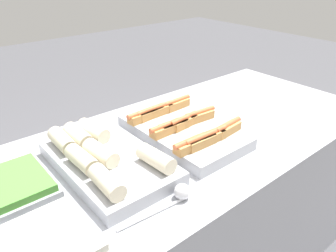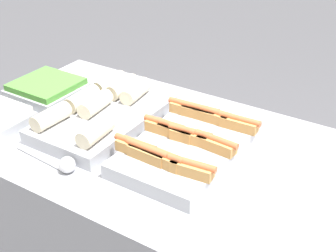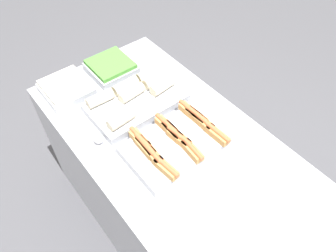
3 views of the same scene
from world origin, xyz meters
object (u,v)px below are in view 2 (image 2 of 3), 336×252
at_px(tray_wraps, 103,113).
at_px(tray_side_back, 47,90).
at_px(serving_spoon_near, 63,164).
at_px(tray_hotdogs, 188,143).

distance_m(tray_wraps, tray_side_back, 0.32).
height_order(tray_side_back, serving_spoon_near, tray_side_back).
xyz_separation_m(tray_wraps, serving_spoon_near, (0.08, -0.30, -0.02)).
xyz_separation_m(tray_hotdogs, tray_side_back, (-0.68, 0.04, -0.00)).
height_order(tray_hotdogs, tray_wraps, tray_wraps).
bearing_deg(tray_side_back, serving_spoon_near, -39.68).
relative_size(tray_wraps, tray_side_back, 2.02).
distance_m(tray_hotdogs, tray_side_back, 0.68).
height_order(tray_hotdogs, tray_side_back, tray_hotdogs).
relative_size(tray_hotdogs, serving_spoon_near, 1.99).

